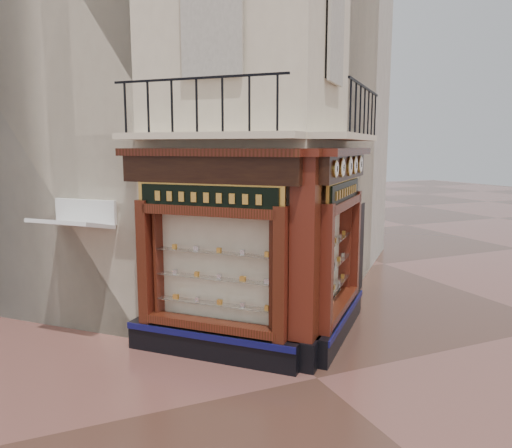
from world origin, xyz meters
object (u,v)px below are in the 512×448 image
clock_a (335,169)px  clock_e (360,164)px  corner_pilaster (305,264)px  signboard_left (208,197)px  signboard_right (344,192)px  clock_b (342,168)px  awning (78,340)px  clock_d (355,165)px  clock_c (350,166)px

clock_a → clock_e: clock_e is taller
corner_pilaster → signboard_left: bearing=100.2°
corner_pilaster → signboard_right: bearing=-10.2°
clock_e → corner_pilaster: bearing=171.7°
signboard_left → corner_pilaster: bearing=-169.8°
clock_a → signboard_right: bearing=4.7°
corner_pilaster → clock_b: 1.98m
awning → signboard_left: size_ratio=0.71×
corner_pilaster → clock_a: (0.58, -0.02, 1.67)m
clock_a → clock_e: size_ratio=0.80×
signboard_right → awning: bearing=113.9°
clock_a → clock_d: 1.89m
clock_e → clock_c: bearing=-180.0°
clock_e → signboard_left: clock_e is taller
clock_d → clock_c: bearing=-180.0°
clock_d → clock_e: clock_e is taller
awning → signboard_right: (5.18, -1.99, 3.10)m
clock_c → awning: (-5.22, 2.11, -3.62)m
clock_d → signboard_right: clock_d is taller
clock_d → signboard_left: bearing=140.1°
clock_b → awning: (-4.70, 2.63, -3.62)m
signboard_left → clock_b: bearing=-149.5°
clock_c → signboard_left: bearing=132.8°
clock_d → signboard_left: 3.43m
corner_pilaster → clock_b: bearing=-23.8°
clock_c → clock_d: bearing=0.0°
signboard_right → clock_d: bearing=-11.7°
clock_b → awning: 6.49m
corner_pilaster → clock_b: size_ratio=10.99×
clock_c → signboard_right: 0.53m
corner_pilaster → clock_d: corner_pilaster is taller
clock_a → clock_e: 2.54m
clock_b → awning: clock_b is taller
awning → clock_d: bearing=-151.7°
corner_pilaster → clock_a: corner_pilaster is taller
clock_a → clock_c: bearing=-0.0°
clock_e → clock_d: bearing=180.0°
clock_c → awning: bearing=113.0°
clock_b → signboard_right: size_ratio=0.18×
clock_e → awning: bearing=123.5°
clock_d → awning: bearing=118.3°
corner_pilaster → clock_e: corner_pilaster is taller
clock_a → signboard_left: size_ratio=0.15×
clock_e → signboard_left: size_ratio=0.18×
clock_a → signboard_right: clock_a is taller
corner_pilaster → awning: corner_pilaster is taller
clock_d → signboard_right: (-0.46, -0.30, -0.52)m
clock_d → clock_e: bearing=-0.0°
awning → signboard_right: bearing=-156.1°
corner_pilaster → clock_a: size_ratio=12.84×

